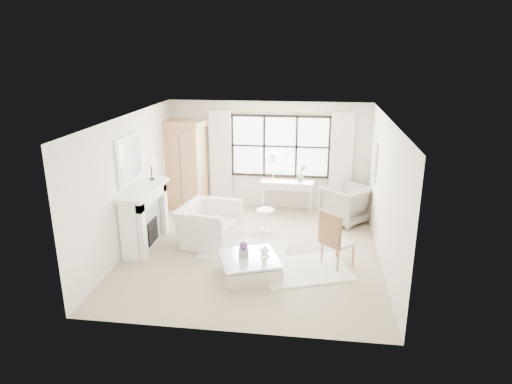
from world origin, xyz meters
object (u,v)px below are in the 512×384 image
console_table (287,196)px  club_armchair (208,224)px  armoire (184,164)px  coffee_table (249,267)px

console_table → club_armchair: bearing=-123.7°
armoire → club_armchair: armoire is taller
armoire → console_table: size_ratio=1.70×
club_armchair → coffee_table: 1.77m
armoire → console_table: armoire is taller
club_armchair → coffee_table: bearing=-132.0°
armoire → console_table: 2.71m
club_armchair → coffee_table: (1.07, -1.40, -0.23)m
armoire → coffee_table: armoire is taller
coffee_table → club_armchair: bearing=106.3°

